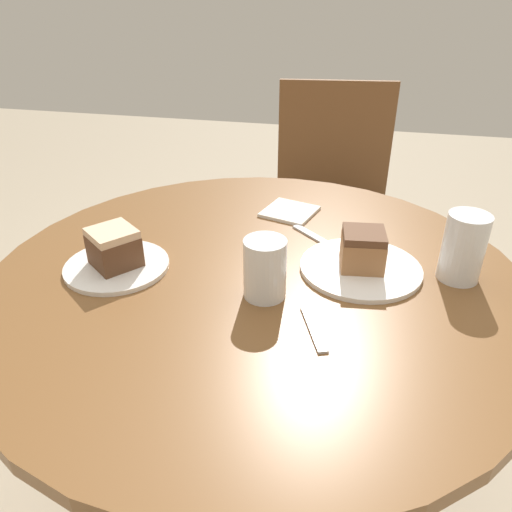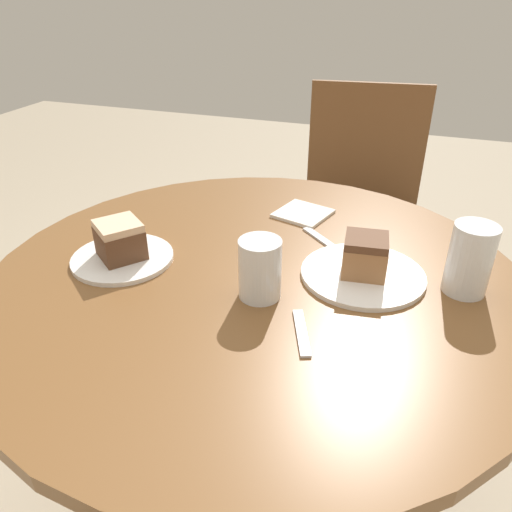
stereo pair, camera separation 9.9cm
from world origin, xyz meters
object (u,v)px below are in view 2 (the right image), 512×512
plate_near (363,274)px  cake_slice_far (120,240)px  cake_slice_near (365,255)px  glass_lemonade (260,272)px  glass_water (469,263)px  chair (358,220)px  plate_far (123,258)px

plate_near → cake_slice_far: bearing=-168.5°
cake_slice_near → glass_lemonade: glass_lemonade is taller
glass_water → plate_near: bearing=-176.4°
chair → glass_lemonade: chair is taller
plate_far → cake_slice_far: bearing=0.0°
plate_near → glass_water: 0.20m
plate_near → glass_lemonade: (-0.17, -0.13, 0.05)m
plate_near → cake_slice_far: cake_slice_far is taller
cake_slice_far → plate_near: bearing=11.5°
plate_far → glass_lemonade: glass_lemonade is taller
chair → plate_far: chair is taller
chair → glass_lemonade: 1.04m
cake_slice_far → glass_water: size_ratio=0.88×
chair → cake_slice_far: (-0.38, -0.95, 0.33)m
plate_far → glass_water: size_ratio=1.54×
cake_slice_near → cake_slice_far: (-0.49, -0.10, 0.00)m
glass_water → plate_far: bearing=-170.6°
plate_far → cake_slice_far: (0.00, 0.00, 0.04)m
chair → plate_far: 1.06m
cake_slice_near → glass_water: glass_water is taller
chair → cake_slice_near: chair is taller
glass_lemonade → glass_water: glass_water is taller
plate_far → glass_lemonade: (0.32, -0.03, 0.05)m
plate_near → glass_water: glass_water is taller
cake_slice_near → cake_slice_far: bearing=-168.5°
plate_far → glass_water: glass_water is taller
plate_near → cake_slice_near: bearing=0.0°
chair → plate_far: (-0.38, -0.95, 0.28)m
chair → glass_lemonade: (-0.06, -0.98, 0.33)m
glass_lemonade → cake_slice_near: bearing=36.9°
cake_slice_far → plate_far: bearing=180.0°
chair → glass_water: 0.95m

